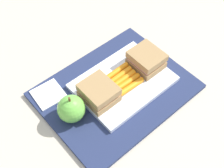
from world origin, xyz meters
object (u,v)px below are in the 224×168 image
object	(u,v)px
sandwich_half_left	(146,60)
apple	(71,109)
food_tray	(123,82)
paper_napkin	(48,94)
sandwich_half_right	(99,93)
carrot_sticks_bundle	(123,79)

from	to	relation	value
sandwich_half_left	apple	size ratio (longest dim) A/B	1.06
food_tray	paper_napkin	distance (m)	0.19
sandwich_half_right	apple	world-z (taller)	apple
sandwich_half_right	carrot_sticks_bundle	world-z (taller)	sandwich_half_right
sandwich_half_left	sandwich_half_right	xyz separation A→B (m)	(0.16, 0.00, 0.00)
food_tray	sandwich_half_left	bearing A→B (deg)	180.00
food_tray	apple	xyz separation A→B (m)	(0.15, -0.01, 0.03)
food_tray	paper_napkin	size ratio (longest dim) A/B	3.29
sandwich_half_left	carrot_sticks_bundle	xyz separation A→B (m)	(0.08, -0.00, -0.02)
sandwich_half_left	sandwich_half_right	world-z (taller)	same
food_tray	paper_napkin	bearing A→B (deg)	-31.02
carrot_sticks_bundle	paper_napkin	world-z (taller)	carrot_sticks_bundle
apple	sandwich_half_right	bearing A→B (deg)	174.35
carrot_sticks_bundle	sandwich_half_left	bearing A→B (deg)	179.90
food_tray	apple	distance (m)	0.15
food_tray	paper_napkin	xyz separation A→B (m)	(0.16, -0.10, -0.00)
carrot_sticks_bundle	paper_napkin	xyz separation A→B (m)	(0.16, -0.10, -0.02)
sandwich_half_left	sandwich_half_right	distance (m)	0.16
sandwich_half_right	food_tray	bearing A→B (deg)	180.00
sandwich_half_left	apple	xyz separation A→B (m)	(0.23, -0.01, -0.00)
sandwich_half_right	sandwich_half_left	bearing A→B (deg)	180.00
apple	paper_napkin	size ratio (longest dim) A/B	1.08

